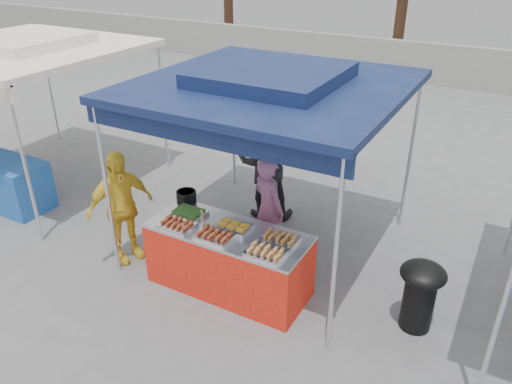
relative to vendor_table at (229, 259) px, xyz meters
The scene contains 20 objects.
ground_plane 0.44m from the vendor_table, 90.00° to the left, with size 80.00×80.00×0.00m, color slate.
back_wall 11.10m from the vendor_table, 90.00° to the left, with size 40.00×0.25×1.20m, color gray.
main_canopy 2.22m from the vendor_table, 90.00° to the left, with size 3.20×3.20×2.57m.
neighbor_stall_left 4.70m from the vendor_table, behind, with size 3.20×3.20×2.57m.
vendor_table is the anchor object (origin of this frame).
food_tray_fl 0.77m from the vendor_table, 157.25° to the right, with size 0.42×0.30×0.07m.
food_tray_fm 0.51m from the vendor_table, 98.57° to the right, with size 0.42×0.30×0.07m.
food_tray_fr 0.82m from the vendor_table, 20.52° to the right, with size 0.42×0.30×0.07m.
food_tray_bl 0.77m from the vendor_table, behind, with size 0.42×0.30×0.07m.
food_tray_bm 0.47m from the vendor_table, 56.17° to the left, with size 0.42×0.30×0.07m.
food_tray_br 0.80m from the vendor_table, ahead, with size 0.42×0.30×0.07m.
cooking_pot 1.05m from the vendor_table, 158.00° to the left, with size 0.26×0.26×0.15m, color black.
skewer_cup 0.56m from the vendor_table, 149.05° to the right, with size 0.08×0.08×0.10m, color silver.
wok_burner 2.28m from the vendor_table, 10.85° to the left, with size 0.51×0.51×0.85m.
crate_left 0.79m from the vendor_table, 125.37° to the left, with size 0.55×0.38×0.33m, color #153AAE.
crate_right 0.67m from the vendor_table, 67.32° to the left, with size 0.45×0.32×0.27m, color #153AAE.
crate_stacked 0.61m from the vendor_table, 67.32° to the left, with size 0.42×0.30×0.25m, color #153AAE.
vendor_woman 0.92m from the vendor_table, 83.06° to the left, with size 0.54×0.36×1.49m, color #935E87.
helper_man 1.98m from the vendor_table, 104.11° to the left, with size 0.87×0.68×1.79m, color black.
customer_person 1.64m from the vendor_table, behind, with size 0.93×0.39×1.59m, color yellow.
Camera 1 is at (2.77, -4.39, 4.02)m, focal length 35.00 mm.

